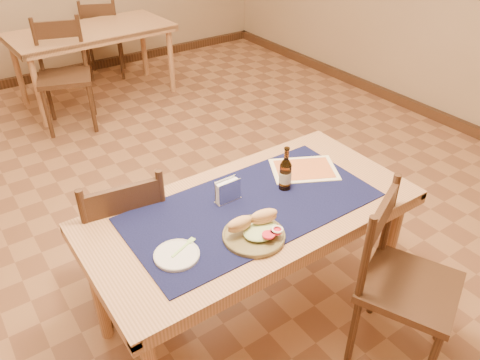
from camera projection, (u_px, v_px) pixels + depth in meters
room at (163, 31)px, 2.42m from camera, size 6.04×7.04×2.84m
main_table at (252, 220)px, 2.28m from camera, size 1.60×0.80×0.75m
placemat at (252, 206)px, 2.24m from camera, size 1.20×0.60×0.01m
baseboard at (181, 231)px, 3.17m from camera, size 6.00×7.00×0.10m
back_table at (92, 37)px, 4.79m from camera, size 1.63×0.87×0.75m
chair_main_far at (125, 236)px, 2.47m from camera, size 0.49×0.49×0.92m
chair_main_near at (402, 280)px, 2.21m from camera, size 0.56×0.56×0.92m
chair_back_near at (64, 73)px, 4.34m from camera, size 0.58×0.58×1.00m
chair_back_far at (103, 37)px, 5.44m from camera, size 0.56×0.56×0.91m
sandwich_plate at (255, 231)px, 2.03m from camera, size 0.28×0.28×0.11m
side_plate at (177, 255)px, 1.94m from camera, size 0.19×0.19×0.02m
fork at (185, 246)px, 1.97m from camera, size 0.14×0.07×0.00m
beer_bottle at (285, 174)px, 2.31m from camera, size 0.06×0.06×0.23m
napkin_holder at (228, 191)px, 2.24m from camera, size 0.13×0.05×0.12m
menu_card at (304, 169)px, 2.50m from camera, size 0.42×0.38×0.01m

